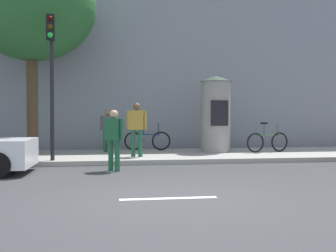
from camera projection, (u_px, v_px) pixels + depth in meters
ground_plane at (169, 199)px, 7.65m from camera, size 80.00×80.00×0.00m
sidewalk_curb at (140, 156)px, 14.57m from camera, size 36.00×4.00×0.15m
lane_markings at (169, 198)px, 7.65m from camera, size 25.80×0.16×0.01m
building_backdrop at (132, 60)px, 19.40m from camera, size 36.00×5.00×8.07m
traffic_light at (51, 63)px, 12.35m from camera, size 0.24×0.45×4.31m
poster_column at (216, 113)px, 15.33m from camera, size 1.17×1.17×2.79m
street_tree at (31, 6)px, 14.47m from camera, size 4.47×4.47×7.06m
pedestrian_in_light_jacket at (114, 135)px, 11.28m from camera, size 0.50×0.49×1.66m
pedestrian_in_red_top at (137, 125)px, 13.57m from camera, size 0.63×0.40×1.75m
pedestrian_with_bag at (108, 127)px, 15.30m from camera, size 0.55×0.46×1.55m
bicycle_leaning at (268, 141)px, 15.21m from camera, size 1.73×0.48×1.09m
bicycle_upright at (147, 140)px, 15.97m from camera, size 1.77×0.24×1.09m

